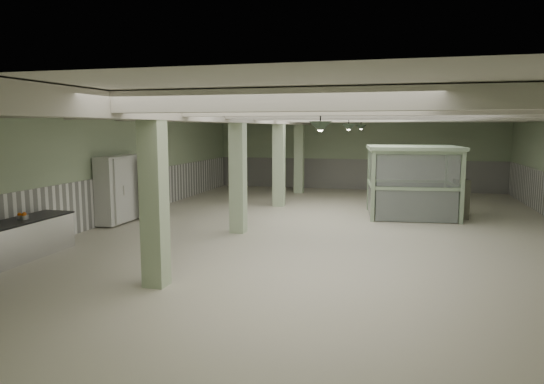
# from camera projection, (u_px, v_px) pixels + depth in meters

# --- Properties ---
(floor) EXTENTS (20.00, 20.00, 0.00)m
(floor) POSITION_uv_depth(u_px,v_px,m) (328.00, 230.00, 14.53)
(floor) COLOR silver
(floor) RESTS_ON ground
(ceiling) EXTENTS (14.00, 20.00, 0.02)m
(ceiling) POSITION_uv_depth(u_px,v_px,m) (330.00, 108.00, 14.06)
(ceiling) COLOR beige
(ceiling) RESTS_ON wall_back
(wall_back) EXTENTS (14.00, 0.02, 3.60)m
(wall_back) POSITION_uv_depth(u_px,v_px,m) (357.00, 153.00, 23.90)
(wall_back) COLOR #A9BD97
(wall_back) RESTS_ON floor
(wall_front) EXTENTS (14.00, 0.02, 3.60)m
(wall_front) POSITION_uv_depth(u_px,v_px,m) (188.00, 256.00, 4.70)
(wall_front) COLOR #A9BD97
(wall_front) RESTS_ON floor
(wall_left) EXTENTS (0.02, 20.00, 3.60)m
(wall_left) POSITION_uv_depth(u_px,v_px,m) (119.00, 165.00, 16.04)
(wall_left) COLOR #A9BD97
(wall_left) RESTS_ON floor
(wainscot_left) EXTENTS (0.05, 19.90, 1.50)m
(wainscot_left) POSITION_uv_depth(u_px,v_px,m) (120.00, 197.00, 16.17)
(wainscot_left) COLOR white
(wainscot_left) RESTS_ON floor
(wainscot_back) EXTENTS (13.90, 0.05, 1.50)m
(wainscot_back) POSITION_uv_depth(u_px,v_px,m) (356.00, 174.00, 24.01)
(wainscot_back) COLOR white
(wainscot_back) RESTS_ON floor
(girder) EXTENTS (0.45, 19.90, 0.40)m
(girder) POSITION_uv_depth(u_px,v_px,m) (248.00, 116.00, 14.71)
(girder) COLOR beige
(girder) RESTS_ON ceiling
(beam_a) EXTENTS (13.90, 0.35, 0.32)m
(beam_a) POSITION_uv_depth(u_px,v_px,m) (259.00, 101.00, 6.89)
(beam_a) COLOR beige
(beam_a) RESTS_ON ceiling
(beam_b) EXTENTS (13.90, 0.35, 0.32)m
(beam_b) POSITION_uv_depth(u_px,v_px,m) (295.00, 108.00, 9.29)
(beam_b) COLOR beige
(beam_b) RESTS_ON ceiling
(beam_c) EXTENTS (13.90, 0.35, 0.32)m
(beam_c) POSITION_uv_depth(u_px,v_px,m) (316.00, 112.00, 11.69)
(beam_c) COLOR beige
(beam_c) RESTS_ON ceiling
(beam_d) EXTENTS (13.90, 0.35, 0.32)m
(beam_d) POSITION_uv_depth(u_px,v_px,m) (330.00, 115.00, 14.09)
(beam_d) COLOR beige
(beam_d) RESTS_ON ceiling
(beam_e) EXTENTS (13.90, 0.35, 0.32)m
(beam_e) POSITION_uv_depth(u_px,v_px,m) (340.00, 116.00, 16.49)
(beam_e) COLOR beige
(beam_e) RESTS_ON ceiling
(beam_f) EXTENTS (13.90, 0.35, 0.32)m
(beam_f) POSITION_uv_depth(u_px,v_px,m) (347.00, 118.00, 18.88)
(beam_f) COLOR beige
(beam_f) RESTS_ON ceiling
(beam_g) EXTENTS (13.90, 0.35, 0.32)m
(beam_g) POSITION_uv_depth(u_px,v_px,m) (353.00, 119.00, 21.28)
(beam_g) COLOR beige
(beam_g) RESTS_ON ceiling
(column_a) EXTENTS (0.42, 0.42, 3.60)m
(column_a) POSITION_uv_depth(u_px,v_px,m) (154.00, 194.00, 9.16)
(column_a) COLOR #B3CAA2
(column_a) RESTS_ON floor
(column_b) EXTENTS (0.42, 0.42, 3.60)m
(column_b) POSITION_uv_depth(u_px,v_px,m) (238.00, 171.00, 13.96)
(column_b) COLOR #B3CAA2
(column_b) RESTS_ON floor
(column_c) EXTENTS (0.42, 0.42, 3.60)m
(column_c) POSITION_uv_depth(u_px,v_px,m) (279.00, 160.00, 18.76)
(column_c) COLOR #B3CAA2
(column_c) RESTS_ON floor
(column_d) EXTENTS (0.42, 0.42, 3.60)m
(column_d) POSITION_uv_depth(u_px,v_px,m) (299.00, 155.00, 22.60)
(column_d) COLOR #B3CAA2
(column_d) RESTS_ON floor
(pendant_front) EXTENTS (0.44, 0.44, 0.22)m
(pendant_front) POSITION_uv_depth(u_px,v_px,m) (320.00, 127.00, 9.21)
(pendant_front) COLOR #324232
(pendant_front) RESTS_ON ceiling
(pendant_mid) EXTENTS (0.44, 0.44, 0.22)m
(pendant_mid) POSITION_uv_depth(u_px,v_px,m) (349.00, 127.00, 14.49)
(pendant_mid) COLOR #324232
(pendant_mid) RESTS_ON ceiling
(pendant_back) EXTENTS (0.44, 0.44, 0.22)m
(pendant_back) POSITION_uv_depth(u_px,v_px,m) (361.00, 128.00, 19.29)
(pendant_back) COLOR #324232
(pendant_back) RESTS_ON ceiling
(orange_bowl) EXTENTS (0.27, 0.27, 0.09)m
(orange_bowl) POSITION_uv_depth(u_px,v_px,m) (23.00, 218.00, 11.34)
(orange_bowl) COLOR #B2B2B7
(orange_bowl) RESTS_ON prep_counter
(walkin_cooler) EXTENTS (0.82, 2.30, 2.11)m
(walkin_cooler) POSITION_uv_depth(u_px,v_px,m) (123.00, 190.00, 15.68)
(walkin_cooler) COLOR silver
(walkin_cooler) RESTS_ON floor
(guard_booth) EXTENTS (3.28, 2.88, 2.43)m
(guard_booth) POSITION_uv_depth(u_px,v_px,m) (413.00, 168.00, 16.51)
(guard_booth) COLOR #97B08C
(guard_booth) RESTS_ON floor
(filing_cabinet) EXTENTS (0.50, 0.66, 1.31)m
(filing_cabinet) POSITION_uv_depth(u_px,v_px,m) (461.00, 199.00, 16.32)
(filing_cabinet) COLOR #59594A
(filing_cabinet) RESTS_ON floor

